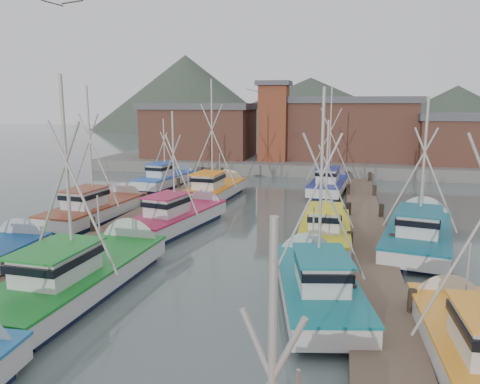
% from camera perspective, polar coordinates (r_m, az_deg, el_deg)
% --- Properties ---
extents(ground, '(260.00, 260.00, 0.00)m').
position_cam_1_polar(ground, '(20.17, -4.32, -10.91)').
color(ground, '#50605D').
rests_on(ground, ground).
extents(dock_left, '(2.30, 46.00, 1.50)m').
position_cam_1_polar(dock_left, '(26.28, -16.57, -5.64)').
color(dock_left, brown).
rests_on(dock_left, ground).
extents(dock_right, '(2.30, 46.00, 1.50)m').
position_cam_1_polar(dock_right, '(23.18, 15.70, -7.81)').
color(dock_right, brown).
rests_on(dock_right, ground).
extents(quay, '(44.00, 16.00, 1.20)m').
position_cam_1_polar(quay, '(55.62, 6.70, 3.68)').
color(quay, slate).
rests_on(quay, ground).
extents(shed_left, '(12.72, 8.48, 6.20)m').
position_cam_1_polar(shed_left, '(55.51, -4.90, 7.58)').
color(shed_left, brown).
rests_on(shed_left, quay).
extents(shed_center, '(14.84, 9.54, 6.90)m').
position_cam_1_polar(shed_center, '(54.99, 13.08, 7.67)').
color(shed_center, brown).
rests_on(shed_center, quay).
extents(shed_right, '(8.48, 6.36, 5.20)m').
position_cam_1_polar(shed_right, '(53.31, 25.03, 5.93)').
color(shed_right, brown).
rests_on(shed_right, quay).
extents(lookout_tower, '(3.60, 3.60, 8.50)m').
position_cam_1_polar(lookout_tower, '(51.50, 4.12, 8.69)').
color(lookout_tower, brown).
rests_on(lookout_tower, quay).
extents(distant_hills, '(175.00, 140.00, 42.00)m').
position_cam_1_polar(distant_hills, '(141.88, 5.08, 7.79)').
color(distant_hills, '#434F42').
rests_on(distant_hills, ground).
extents(boat_4, '(3.88, 10.41, 9.45)m').
position_cam_1_polar(boat_4, '(20.29, -18.24, -9.25)').
color(boat_4, '#101A37').
rests_on(boat_4, ground).
extents(boat_5, '(4.26, 8.99, 8.71)m').
position_cam_1_polar(boat_5, '(18.54, 9.15, -10.77)').
color(boat_5, '#101A37').
rests_on(boat_5, ground).
extents(boat_7, '(3.59, 8.12, 9.00)m').
position_cam_1_polar(boat_7, '(15.63, 26.32, -16.06)').
color(boat_7, '#101A37').
rests_on(boat_7, ground).
extents(boat_8, '(4.35, 9.05, 7.71)m').
position_cam_1_polar(boat_8, '(28.66, -7.21, -2.94)').
color(boat_8, '#101A37').
rests_on(boat_8, ground).
extents(boat_9, '(2.97, 8.35, 7.27)m').
position_cam_1_polar(boat_9, '(25.77, 10.32, -4.61)').
color(boat_9, '#101A37').
rests_on(boat_9, ground).
extents(boat_10, '(3.79, 9.26, 9.26)m').
position_cam_1_polar(boat_10, '(31.87, -16.66, -1.90)').
color(boat_10, '#101A37').
rests_on(boat_10, ground).
extents(boat_11, '(4.91, 10.23, 8.68)m').
position_cam_1_polar(boat_11, '(26.69, 21.02, -4.62)').
color(boat_11, '#101A37').
rests_on(boat_11, ground).
extents(boat_12, '(3.97, 9.36, 9.99)m').
position_cam_1_polar(boat_12, '(37.07, -2.99, 0.29)').
color(boat_12, '#101A37').
rests_on(boat_12, ground).
extents(boat_13, '(3.72, 8.60, 9.44)m').
position_cam_1_polar(boat_13, '(40.17, 10.86, 0.93)').
color(boat_13, '#101A37').
rests_on(boat_13, ground).
extents(boat_14, '(3.62, 8.40, 6.70)m').
position_cam_1_polar(boat_14, '(42.85, -8.69, 1.60)').
color(boat_14, '#101A37').
rests_on(boat_14, ground).
extents(gull_near, '(1.51, 0.66, 0.24)m').
position_cam_1_polar(gull_near, '(18.97, -20.84, 20.70)').
color(gull_near, slate).
rests_on(gull_near, ground).
extents(gull_far, '(1.55, 0.64, 0.24)m').
position_cam_1_polar(gull_far, '(24.76, 2.49, 12.21)').
color(gull_far, slate).
rests_on(gull_far, ground).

